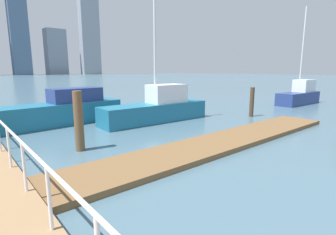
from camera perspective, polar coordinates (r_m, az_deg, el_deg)
name	(u,v)px	position (r m, az deg, el deg)	size (l,w,h in m)	color
ground_plane	(46,119)	(16.77, -25.33, -0.37)	(300.00, 300.00, 0.00)	#476675
floating_dock	(220,143)	(10.28, 11.39, -5.45)	(14.34, 2.00, 0.18)	brown
boardwalk_railing	(14,143)	(6.85, -30.89, -4.87)	(0.06, 29.39, 1.08)	white
dock_piling_0	(252,102)	(16.79, 18.06, 3.27)	(0.26, 0.26, 1.81)	#473826
dock_piling_2	(79,121)	(9.67, -19.15, -0.79)	(0.32, 0.32, 2.16)	brown
moored_boat_0	(158,108)	(14.51, -2.29, 2.17)	(6.44, 1.74, 8.93)	#1E6B8C
moored_boat_3	(300,95)	(24.44, 27.11, 4.50)	(4.93, 1.58, 7.82)	navy
moored_boat_4	(63,110)	(14.80, -22.13, 1.45)	(6.63, 2.16, 1.90)	#1E6B8C
skyline_tower_3	(19,35)	(163.51, -30.08, 15.57)	(8.86, 6.67, 41.99)	slate
skyline_tower_4	(56,52)	(169.17, -23.57, 13.14)	(11.02, 7.52, 25.92)	gray
skyline_tower_5	(88,9)	(172.35, -17.28, 22.02)	(10.89, 6.56, 76.81)	#8C939E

